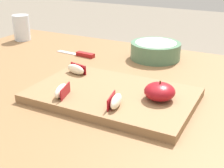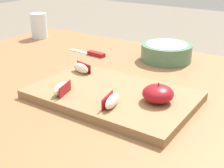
{
  "view_description": "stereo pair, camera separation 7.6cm",
  "coord_description": "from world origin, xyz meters",
  "px_view_note": "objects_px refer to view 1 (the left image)",
  "views": [
    {
      "loc": [
        0.36,
        -0.66,
        1.1
      ],
      "look_at": [
        0.04,
        -0.04,
        0.81
      ],
      "focal_mm": 49.4,
      "sensor_mm": 36.0,
      "label": 1
    },
    {
      "loc": [
        0.43,
        -0.62,
        1.1
      ],
      "look_at": [
        0.04,
        -0.04,
        0.81
      ],
      "focal_mm": 49.4,
      "sensor_mm": 36.0,
      "label": 2
    }
  ],
  "objects_px": {
    "apple_half_skin_up": "(160,91)",
    "apple_wedge_right": "(76,69)",
    "apple_wedge_left": "(116,101)",
    "apple_wedge_back": "(61,91)",
    "drinking_glass_water": "(22,28)",
    "ceramic_fruit_bowl": "(155,50)",
    "paring_knife": "(82,54)",
    "cutting_board": "(112,95)"
  },
  "relations": [
    {
      "from": "apple_wedge_back",
      "to": "apple_wedge_left",
      "type": "relative_size",
      "value": 1.01
    },
    {
      "from": "cutting_board",
      "to": "apple_wedge_left",
      "type": "bearing_deg",
      "value": -56.97
    },
    {
      "from": "apple_half_skin_up",
      "to": "cutting_board",
      "type": "bearing_deg",
      "value": -174.61
    },
    {
      "from": "paring_knife",
      "to": "apple_wedge_back",
      "type": "bearing_deg",
      "value": -64.8
    },
    {
      "from": "ceramic_fruit_bowl",
      "to": "cutting_board",
      "type": "bearing_deg",
      "value": -87.35
    },
    {
      "from": "cutting_board",
      "to": "apple_wedge_right",
      "type": "distance_m",
      "value": 0.16
    },
    {
      "from": "apple_wedge_right",
      "to": "apple_wedge_left",
      "type": "xyz_separation_m",
      "value": [
        0.19,
        -0.13,
        0.0
      ]
    },
    {
      "from": "apple_wedge_back",
      "to": "drinking_glass_water",
      "type": "bearing_deg",
      "value": 140.57
    },
    {
      "from": "apple_wedge_back",
      "to": "apple_wedge_left",
      "type": "bearing_deg",
      "value": 4.17
    },
    {
      "from": "apple_half_skin_up",
      "to": "apple_wedge_right",
      "type": "relative_size",
      "value": 1.13
    },
    {
      "from": "apple_half_skin_up",
      "to": "apple_wedge_back",
      "type": "relative_size",
      "value": 1.12
    },
    {
      "from": "apple_wedge_left",
      "to": "paring_knife",
      "type": "bearing_deg",
      "value": 132.19
    },
    {
      "from": "apple_wedge_right",
      "to": "paring_knife",
      "type": "relative_size",
      "value": 0.41
    },
    {
      "from": "apple_wedge_back",
      "to": "apple_wedge_right",
      "type": "xyz_separation_m",
      "value": [
        -0.05,
        0.14,
        0.0
      ]
    },
    {
      "from": "cutting_board",
      "to": "drinking_glass_water",
      "type": "height_order",
      "value": "drinking_glass_water"
    },
    {
      "from": "cutting_board",
      "to": "ceramic_fruit_bowl",
      "type": "xyz_separation_m",
      "value": [
        -0.02,
        0.36,
        0.02
      ]
    },
    {
      "from": "apple_wedge_right",
      "to": "drinking_glass_water",
      "type": "xyz_separation_m",
      "value": [
        -0.45,
        0.28,
        0.02
      ]
    },
    {
      "from": "apple_wedge_left",
      "to": "paring_knife",
      "type": "xyz_separation_m",
      "value": [
        -0.3,
        0.33,
        -0.03
      ]
    },
    {
      "from": "apple_wedge_left",
      "to": "ceramic_fruit_bowl",
      "type": "relative_size",
      "value": 0.38
    },
    {
      "from": "apple_half_skin_up",
      "to": "apple_wedge_left",
      "type": "relative_size",
      "value": 1.13
    },
    {
      "from": "apple_wedge_back",
      "to": "apple_wedge_right",
      "type": "distance_m",
      "value": 0.15
    },
    {
      "from": "apple_half_skin_up",
      "to": "apple_wedge_right",
      "type": "height_order",
      "value": "apple_half_skin_up"
    },
    {
      "from": "apple_half_skin_up",
      "to": "apple_wedge_back",
      "type": "height_order",
      "value": "apple_half_skin_up"
    },
    {
      "from": "apple_wedge_right",
      "to": "apple_half_skin_up",
      "type": "bearing_deg",
      "value": -10.53
    },
    {
      "from": "ceramic_fruit_bowl",
      "to": "apple_wedge_left",
      "type": "bearing_deg",
      "value": -81.76
    },
    {
      "from": "apple_half_skin_up",
      "to": "ceramic_fruit_bowl",
      "type": "relative_size",
      "value": 0.43
    },
    {
      "from": "ceramic_fruit_bowl",
      "to": "apple_wedge_right",
      "type": "bearing_deg",
      "value": -113.91
    },
    {
      "from": "apple_half_skin_up",
      "to": "paring_knife",
      "type": "distance_m",
      "value": 0.46
    },
    {
      "from": "apple_wedge_back",
      "to": "paring_knife",
      "type": "xyz_separation_m",
      "value": [
        -0.16,
        0.35,
        -0.03
      ]
    },
    {
      "from": "cutting_board",
      "to": "ceramic_fruit_bowl",
      "type": "height_order",
      "value": "ceramic_fruit_bowl"
    },
    {
      "from": "apple_half_skin_up",
      "to": "paring_knife",
      "type": "bearing_deg",
      "value": 146.15
    },
    {
      "from": "apple_wedge_back",
      "to": "drinking_glass_water",
      "type": "relative_size",
      "value": 0.62
    },
    {
      "from": "apple_half_skin_up",
      "to": "apple_wedge_right",
      "type": "distance_m",
      "value": 0.27
    },
    {
      "from": "apple_wedge_left",
      "to": "drinking_glass_water",
      "type": "bearing_deg",
      "value": 147.9
    },
    {
      "from": "apple_half_skin_up",
      "to": "ceramic_fruit_bowl",
      "type": "bearing_deg",
      "value": 111.49
    },
    {
      "from": "apple_wedge_left",
      "to": "drinking_glass_water",
      "type": "xyz_separation_m",
      "value": [
        -0.65,
        0.41,
        0.02
      ]
    },
    {
      "from": "apple_wedge_back",
      "to": "drinking_glass_water",
      "type": "height_order",
      "value": "drinking_glass_water"
    },
    {
      "from": "apple_wedge_right",
      "to": "cutting_board",
      "type": "bearing_deg",
      "value": -22.44
    },
    {
      "from": "apple_wedge_right",
      "to": "drinking_glass_water",
      "type": "height_order",
      "value": "drinking_glass_water"
    },
    {
      "from": "cutting_board",
      "to": "drinking_glass_water",
      "type": "distance_m",
      "value": 0.69
    },
    {
      "from": "paring_knife",
      "to": "drinking_glass_water",
      "type": "distance_m",
      "value": 0.35
    },
    {
      "from": "apple_wedge_left",
      "to": "ceramic_fruit_bowl",
      "type": "bearing_deg",
      "value": 98.24
    }
  ]
}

